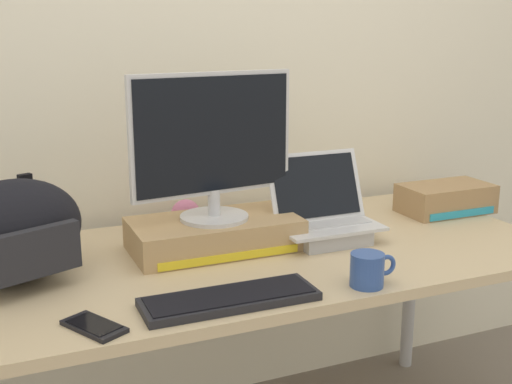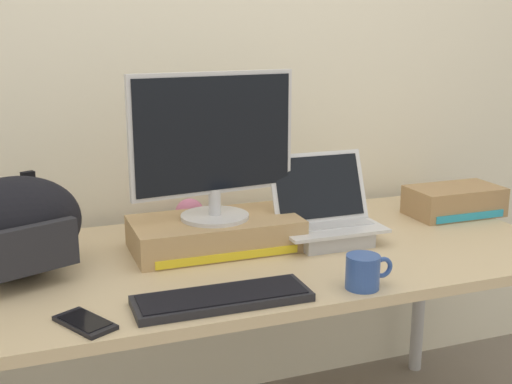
{
  "view_description": "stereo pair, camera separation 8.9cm",
  "coord_description": "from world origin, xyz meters",
  "px_view_note": "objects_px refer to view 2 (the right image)",
  "views": [
    {
      "loc": [
        -0.71,
        -1.65,
        1.36
      ],
      "look_at": [
        0.0,
        0.0,
        0.91
      ],
      "focal_mm": 45.6,
      "sensor_mm": 36.0,
      "label": 1
    },
    {
      "loc": [
        -0.63,
        -1.69,
        1.36
      ],
      "look_at": [
        0.0,
        0.0,
        0.91
      ],
      "focal_mm": 45.6,
      "sensor_mm": 36.0,
      "label": 2
    }
  ],
  "objects_px": {
    "plush_toy": "(190,213)",
    "toner_box_cyan": "(454,201)",
    "messenger_backpack": "(12,228)",
    "open_laptop": "(326,224)",
    "external_keyboard": "(222,298)",
    "cell_phone": "(85,322)",
    "toner_box_yellow": "(215,233)",
    "desktop_monitor": "(214,145)",
    "coffee_mug": "(364,272)"
  },
  "relations": [
    {
      "from": "cell_phone",
      "to": "plush_toy",
      "type": "distance_m",
      "value": 0.74
    },
    {
      "from": "open_laptop",
      "to": "messenger_backpack",
      "type": "xyz_separation_m",
      "value": [
        -0.9,
        0.01,
        0.08
      ]
    },
    {
      "from": "toner_box_yellow",
      "to": "messenger_backpack",
      "type": "height_order",
      "value": "messenger_backpack"
    },
    {
      "from": "messenger_backpack",
      "to": "cell_phone",
      "type": "relative_size",
      "value": 2.61
    },
    {
      "from": "plush_toy",
      "to": "external_keyboard",
      "type": "bearing_deg",
      "value": -97.71
    },
    {
      "from": "messenger_backpack",
      "to": "toner_box_cyan",
      "type": "height_order",
      "value": "messenger_backpack"
    },
    {
      "from": "messenger_backpack",
      "to": "toner_box_cyan",
      "type": "xyz_separation_m",
      "value": [
        1.44,
        0.09,
        -0.08
      ]
    },
    {
      "from": "toner_box_yellow",
      "to": "desktop_monitor",
      "type": "bearing_deg",
      "value": -80.85
    },
    {
      "from": "messenger_backpack",
      "to": "coffee_mug",
      "type": "relative_size",
      "value": 3.38
    },
    {
      "from": "external_keyboard",
      "to": "open_laptop",
      "type": "bearing_deg",
      "value": 38.0
    },
    {
      "from": "toner_box_cyan",
      "to": "messenger_backpack",
      "type": "bearing_deg",
      "value": -176.48
    },
    {
      "from": "open_laptop",
      "to": "cell_phone",
      "type": "xyz_separation_m",
      "value": [
        -0.76,
        -0.34,
        -0.05
      ]
    },
    {
      "from": "cell_phone",
      "to": "plush_toy",
      "type": "xyz_separation_m",
      "value": [
        0.4,
        0.62,
        0.04
      ]
    },
    {
      "from": "coffee_mug",
      "to": "toner_box_cyan",
      "type": "distance_m",
      "value": 0.79
    },
    {
      "from": "coffee_mug",
      "to": "cell_phone",
      "type": "bearing_deg",
      "value": 177.61
    },
    {
      "from": "toner_box_yellow",
      "to": "external_keyboard",
      "type": "relative_size",
      "value": 1.15
    },
    {
      "from": "toner_box_yellow",
      "to": "plush_toy",
      "type": "relative_size",
      "value": 5.12
    },
    {
      "from": "toner_box_yellow",
      "to": "plush_toy",
      "type": "distance_m",
      "value": 0.23
    },
    {
      "from": "desktop_monitor",
      "to": "toner_box_cyan",
      "type": "height_order",
      "value": "desktop_monitor"
    },
    {
      "from": "messenger_backpack",
      "to": "cell_phone",
      "type": "distance_m",
      "value": 0.4
    },
    {
      "from": "toner_box_yellow",
      "to": "desktop_monitor",
      "type": "relative_size",
      "value": 0.98
    },
    {
      "from": "external_keyboard",
      "to": "messenger_backpack",
      "type": "relative_size",
      "value": 0.98
    },
    {
      "from": "desktop_monitor",
      "to": "toner_box_cyan",
      "type": "bearing_deg",
      "value": -3.25
    },
    {
      "from": "open_laptop",
      "to": "cell_phone",
      "type": "distance_m",
      "value": 0.83
    },
    {
      "from": "external_keyboard",
      "to": "coffee_mug",
      "type": "distance_m",
      "value": 0.36
    },
    {
      "from": "toner_box_yellow",
      "to": "coffee_mug",
      "type": "bearing_deg",
      "value": -58.4
    },
    {
      "from": "open_laptop",
      "to": "cell_phone",
      "type": "relative_size",
      "value": 1.89
    },
    {
      "from": "plush_toy",
      "to": "open_laptop",
      "type": "bearing_deg",
      "value": -38.51
    },
    {
      "from": "open_laptop",
      "to": "coffee_mug",
      "type": "bearing_deg",
      "value": -102.18
    },
    {
      "from": "cell_phone",
      "to": "plush_toy",
      "type": "relative_size",
      "value": 1.74
    },
    {
      "from": "plush_toy",
      "to": "toner_box_cyan",
      "type": "xyz_separation_m",
      "value": [
        0.9,
        -0.18,
        0.0
      ]
    },
    {
      "from": "desktop_monitor",
      "to": "messenger_backpack",
      "type": "height_order",
      "value": "desktop_monitor"
    },
    {
      "from": "toner_box_cyan",
      "to": "open_laptop",
      "type": "bearing_deg",
      "value": -169.3
    },
    {
      "from": "plush_toy",
      "to": "toner_box_cyan",
      "type": "height_order",
      "value": "toner_box_cyan"
    },
    {
      "from": "desktop_monitor",
      "to": "plush_toy",
      "type": "bearing_deg",
      "value": 87.53
    },
    {
      "from": "messenger_backpack",
      "to": "desktop_monitor",
      "type": "bearing_deg",
      "value": -18.36
    },
    {
      "from": "desktop_monitor",
      "to": "open_laptop",
      "type": "xyz_separation_m",
      "value": [
        0.34,
        -0.05,
        -0.26
      ]
    },
    {
      "from": "messenger_backpack",
      "to": "coffee_mug",
      "type": "xyz_separation_m",
      "value": [
        0.82,
        -0.39,
        -0.09
      ]
    },
    {
      "from": "open_laptop",
      "to": "coffee_mug",
      "type": "height_order",
      "value": "open_laptop"
    },
    {
      "from": "messenger_backpack",
      "to": "plush_toy",
      "type": "distance_m",
      "value": 0.61
    },
    {
      "from": "open_laptop",
      "to": "plush_toy",
      "type": "bearing_deg",
      "value": 141.31
    },
    {
      "from": "external_keyboard",
      "to": "messenger_backpack",
      "type": "height_order",
      "value": "messenger_backpack"
    },
    {
      "from": "messenger_backpack",
      "to": "coffee_mug",
      "type": "distance_m",
      "value": 0.91
    },
    {
      "from": "open_laptop",
      "to": "external_keyboard",
      "type": "distance_m",
      "value": 0.55
    },
    {
      "from": "toner_box_yellow",
      "to": "messenger_backpack",
      "type": "xyz_separation_m",
      "value": [
        -0.56,
        -0.04,
        0.09
      ]
    },
    {
      "from": "desktop_monitor",
      "to": "external_keyboard",
      "type": "relative_size",
      "value": 1.17
    },
    {
      "from": "toner_box_yellow",
      "to": "coffee_mug",
      "type": "height_order",
      "value": "toner_box_yellow"
    },
    {
      "from": "desktop_monitor",
      "to": "coffee_mug",
      "type": "distance_m",
      "value": 0.56
    },
    {
      "from": "toner_box_yellow",
      "to": "open_laptop",
      "type": "xyz_separation_m",
      "value": [
        0.34,
        -0.05,
        0.01
      ]
    },
    {
      "from": "desktop_monitor",
      "to": "messenger_backpack",
      "type": "relative_size",
      "value": 1.15
    }
  ]
}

